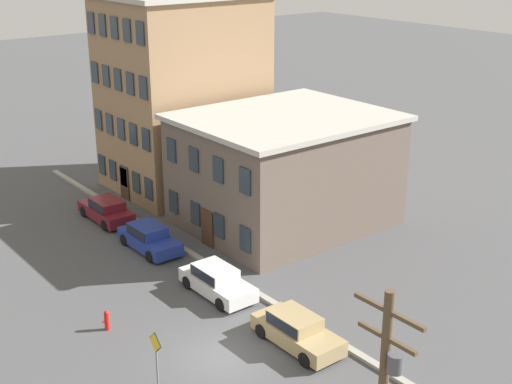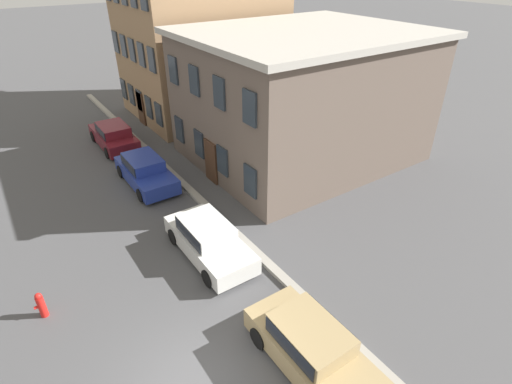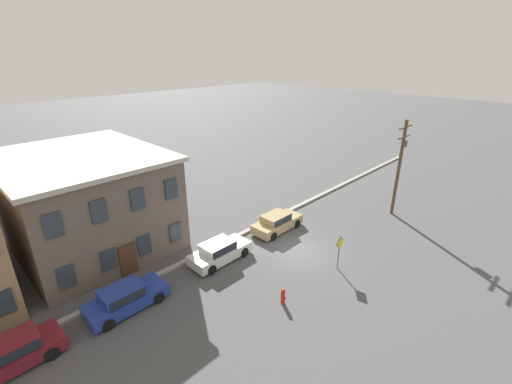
{
  "view_description": "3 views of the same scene",
  "coord_description": "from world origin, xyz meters",
  "px_view_note": "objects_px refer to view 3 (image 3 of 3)",
  "views": [
    {
      "loc": [
        21.35,
        -15.11,
        16.99
      ],
      "look_at": [
        -0.88,
        2.43,
        6.66
      ],
      "focal_mm": 50.0,
      "sensor_mm": 36.0,
      "label": 1
    },
    {
      "loc": [
        6.3,
        -2.34,
        10.11
      ],
      "look_at": [
        -1.7,
        3.14,
        4.29
      ],
      "focal_mm": 28.0,
      "sensor_mm": 36.0,
      "label": 2
    },
    {
      "loc": [
        -17.3,
        -12.73,
        13.37
      ],
      "look_at": [
        -0.78,
        3.42,
        3.79
      ],
      "focal_mm": 24.0,
      "sensor_mm": 36.0,
      "label": 3
    }
  ],
  "objects_px": {
    "car_white": "(219,251)",
    "fire_hydrant": "(283,296)",
    "car_blue": "(125,297)",
    "car_tan": "(277,222)",
    "caution_sign": "(339,247)",
    "car_maroon": "(10,354)",
    "utility_pole": "(400,163)"
  },
  "relations": [
    {
      "from": "car_blue",
      "to": "caution_sign",
      "type": "relative_size",
      "value": 1.81
    },
    {
      "from": "car_white",
      "to": "utility_pole",
      "type": "distance_m",
      "value": 16.78
    },
    {
      "from": "car_blue",
      "to": "caution_sign",
      "type": "distance_m",
      "value": 13.23
    },
    {
      "from": "utility_pole",
      "to": "fire_hydrant",
      "type": "xyz_separation_m",
      "value": [
        -15.72,
        -0.66,
        -4.18
      ]
    },
    {
      "from": "car_tan",
      "to": "car_maroon",
      "type": "bearing_deg",
      "value": 179.56
    },
    {
      "from": "car_tan",
      "to": "utility_pole",
      "type": "height_order",
      "value": "utility_pole"
    },
    {
      "from": "car_white",
      "to": "caution_sign",
      "type": "relative_size",
      "value": 1.81
    },
    {
      "from": "car_white",
      "to": "fire_hydrant",
      "type": "height_order",
      "value": "car_white"
    },
    {
      "from": "car_maroon",
      "to": "caution_sign",
      "type": "relative_size",
      "value": 1.81
    },
    {
      "from": "caution_sign",
      "to": "car_maroon",
      "type": "bearing_deg",
      "value": 159.07
    },
    {
      "from": "fire_hydrant",
      "to": "car_tan",
      "type": "bearing_deg",
      "value": 43.53
    },
    {
      "from": "utility_pole",
      "to": "fire_hydrant",
      "type": "height_order",
      "value": "utility_pole"
    },
    {
      "from": "fire_hydrant",
      "to": "car_white",
      "type": "bearing_deg",
      "value": 87.35
    },
    {
      "from": "car_white",
      "to": "caution_sign",
      "type": "xyz_separation_m",
      "value": [
        4.83,
        -6.32,
        0.86
      ]
    },
    {
      "from": "car_maroon",
      "to": "car_blue",
      "type": "relative_size",
      "value": 1.0
    },
    {
      "from": "caution_sign",
      "to": "utility_pole",
      "type": "distance_m",
      "value": 11.1
    },
    {
      "from": "car_blue",
      "to": "fire_hydrant",
      "type": "bearing_deg",
      "value": -42.8
    },
    {
      "from": "fire_hydrant",
      "to": "utility_pole",
      "type": "bearing_deg",
      "value": 2.4
    },
    {
      "from": "car_blue",
      "to": "car_maroon",
      "type": "bearing_deg",
      "value": 178.92
    },
    {
      "from": "car_maroon",
      "to": "car_tan",
      "type": "xyz_separation_m",
      "value": [
        18.09,
        -0.14,
        0.0
      ]
    },
    {
      "from": "car_blue",
      "to": "car_tan",
      "type": "relative_size",
      "value": 1.0
    },
    {
      "from": "car_blue",
      "to": "car_tan",
      "type": "xyz_separation_m",
      "value": [
        12.7,
        -0.04,
        0.0
      ]
    },
    {
      "from": "car_maroon",
      "to": "utility_pole",
      "type": "relative_size",
      "value": 0.53
    },
    {
      "from": "car_maroon",
      "to": "caution_sign",
      "type": "bearing_deg",
      "value": -20.93
    },
    {
      "from": "car_maroon",
      "to": "car_tan",
      "type": "relative_size",
      "value": 1.0
    },
    {
      "from": "car_maroon",
      "to": "car_tan",
      "type": "height_order",
      "value": "same"
    },
    {
      "from": "caution_sign",
      "to": "utility_pole",
      "type": "relative_size",
      "value": 0.29
    },
    {
      "from": "car_white",
      "to": "car_tan",
      "type": "xyz_separation_m",
      "value": [
        5.97,
        0.02,
        0.0
      ]
    },
    {
      "from": "caution_sign",
      "to": "utility_pole",
      "type": "bearing_deg",
      "value": 5.75
    },
    {
      "from": "car_white",
      "to": "car_tan",
      "type": "distance_m",
      "value": 5.97
    },
    {
      "from": "car_maroon",
      "to": "fire_hydrant",
      "type": "height_order",
      "value": "car_maroon"
    },
    {
      "from": "utility_pole",
      "to": "car_maroon",
      "type": "bearing_deg",
      "value": 168.89
    }
  ]
}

